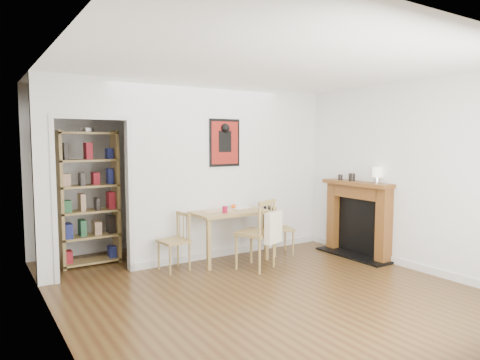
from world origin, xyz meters
TOP-DOWN VIEW (x-y plane):
  - ground at (0.00, 0.00)m, footprint 5.20×5.20m
  - room_shell at (0.10, 1.34)m, footprint 5.20×5.20m
  - dining_table at (0.32, 1.10)m, footprint 1.10×0.70m
  - chair_left at (-0.57, 1.08)m, footprint 0.44×0.44m
  - chair_right at (1.19, 0.98)m, footprint 0.52×0.47m
  - chair_front at (0.43, 0.53)m, footprint 0.64×0.67m
  - bookshelf at (-1.45, 2.03)m, footprint 0.81×0.32m
  - fireplace at (2.16, 0.25)m, footprint 0.45×1.25m
  - red_glass at (0.17, 0.95)m, footprint 0.08×0.08m
  - orange_fruit at (0.48, 1.20)m, footprint 0.07×0.07m
  - placemat at (0.19, 1.17)m, footprint 0.47×0.40m
  - notebook at (0.60, 1.21)m, footprint 0.34×0.27m
  - mantel_lamp at (2.18, -0.07)m, footprint 0.15×0.15m
  - ceramic_jar_a at (2.10, 0.35)m, footprint 0.10×0.10m
  - ceramic_jar_b at (2.07, 0.55)m, footprint 0.07×0.07m

SIDE VIEW (x-z plane):
  - ground at x=0.00m, z-range 0.00..0.00m
  - chair_left at x=-0.57m, z-range 0.00..0.80m
  - chair_right at x=1.19m, z-range 0.01..0.79m
  - chair_front at x=0.43m, z-range 0.01..0.99m
  - fireplace at x=2.16m, z-range 0.04..1.20m
  - dining_table at x=0.32m, z-range 0.28..1.03m
  - placemat at x=0.19m, z-range 0.75..0.75m
  - notebook at x=0.60m, z-range 0.75..0.77m
  - orange_fruit at x=0.48m, z-range 0.75..0.82m
  - red_glass at x=0.17m, z-range 0.75..0.85m
  - bookshelf at x=-1.45m, z-range -0.01..1.92m
  - ceramic_jar_b at x=2.07m, z-range 1.16..1.25m
  - ceramic_jar_a at x=2.10m, z-range 1.16..1.28m
  - room_shell at x=0.10m, z-range -1.30..3.90m
  - mantel_lamp at x=2.18m, z-range 1.19..1.43m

